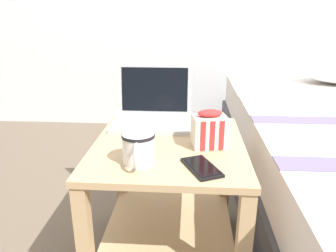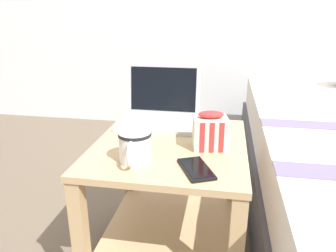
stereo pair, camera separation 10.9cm
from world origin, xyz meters
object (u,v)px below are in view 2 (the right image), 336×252
object	(u,v)px
laptop	(160,112)
mug_front_left	(135,146)
cell_phone	(196,169)
snack_bag	(210,131)

from	to	relation	value
laptop	mug_front_left	distance (m)	0.39
cell_phone	mug_front_left	bearing A→B (deg)	172.91
laptop	mug_front_left	bearing A→B (deg)	-90.03
laptop	cell_phone	size ratio (longest dim) A/B	1.92
mug_front_left	snack_bag	size ratio (longest dim) A/B	1.10
mug_front_left	snack_bag	world-z (taller)	snack_bag
laptop	cell_phone	world-z (taller)	laptop
laptop	snack_bag	world-z (taller)	laptop
snack_bag	cell_phone	distance (m)	0.19
cell_phone	snack_bag	bearing A→B (deg)	80.40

